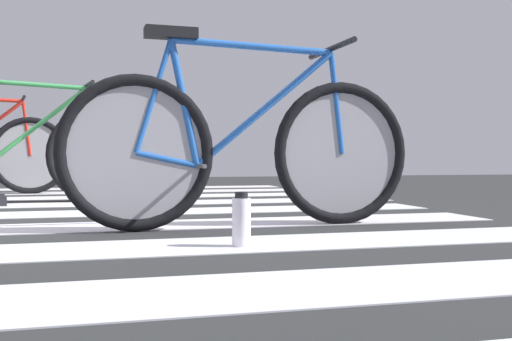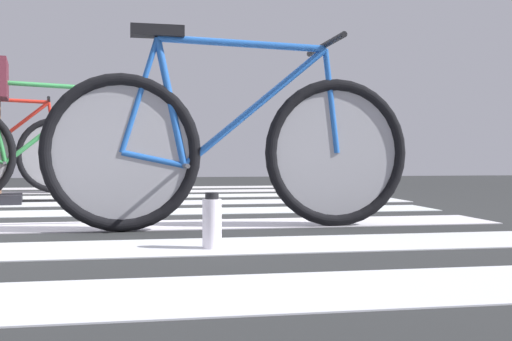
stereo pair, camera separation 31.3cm
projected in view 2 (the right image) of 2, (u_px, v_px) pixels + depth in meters
ground at (19, 219)px, 3.40m from camera, size 18.00×14.00×0.02m
crosswalk_markings at (26, 214)px, 3.59m from camera, size 5.46×6.53×0.00m
bicycle_1_of_3 at (232, 147)px, 2.83m from camera, size 1.74×0.52×0.93m
bicycle_2_of_3 at (39, 151)px, 4.44m from camera, size 1.72×0.55×0.93m
water_bottle at (212, 222)px, 2.21m from camera, size 0.07×0.07×0.21m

